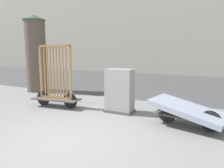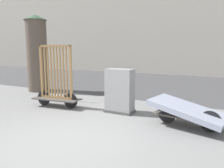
# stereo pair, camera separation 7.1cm
# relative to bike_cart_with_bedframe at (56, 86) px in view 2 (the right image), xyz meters

# --- Properties ---
(ground_plane) EXTENTS (60.00, 60.00, 0.00)m
(ground_plane) POSITION_rel_bike_cart_with_bedframe_xyz_m (2.16, -2.09, -0.72)
(ground_plane) COLOR slate
(road_strip) EXTENTS (56.00, 9.55, 0.01)m
(road_strip) POSITION_rel_bike_cart_with_bedframe_xyz_m (2.16, 7.04, -0.72)
(road_strip) COLOR #424244
(road_strip) RESTS_ON ground_plane
(bike_cart_with_bedframe) EXTENTS (2.41, 0.79, 2.12)m
(bike_cart_with_bedframe) POSITION_rel_bike_cart_with_bedframe_xyz_m (0.00, 0.00, 0.00)
(bike_cart_with_bedframe) COLOR #4C4742
(bike_cart_with_bedframe) RESTS_ON ground_plane
(bike_cart_with_mattress) EXTENTS (2.52, 1.35, 0.69)m
(bike_cart_with_mattress) POSITION_rel_bike_cart_with_bedframe_xyz_m (4.33, -0.00, -0.30)
(bike_cart_with_mattress) COLOR #4C4742
(bike_cart_with_mattress) RESTS_ON ground_plane
(utility_cabinet) EXTENTS (0.91, 0.51, 1.37)m
(utility_cabinet) POSITION_rel_bike_cart_with_bedframe_xyz_m (2.22, 0.40, -0.08)
(utility_cabinet) COLOR #4C4C4C
(utility_cabinet) RESTS_ON ground_plane
(advertising_column) EXTENTS (1.06, 1.06, 3.57)m
(advertising_column) POSITION_rel_bike_cart_with_bedframe_xyz_m (-2.89, 1.91, 1.09)
(advertising_column) COLOR brown
(advertising_column) RESTS_ON ground_plane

